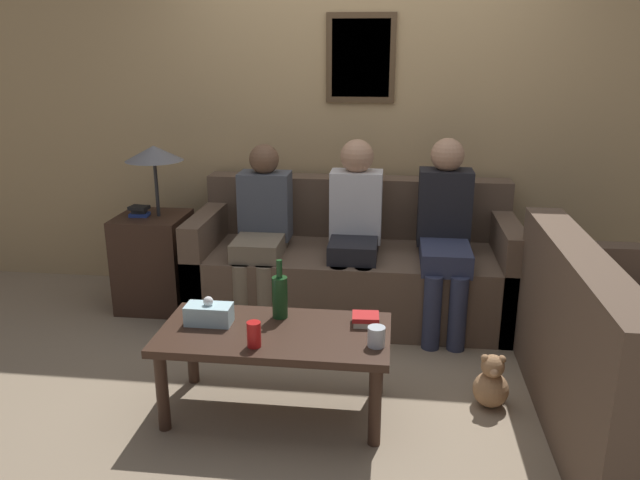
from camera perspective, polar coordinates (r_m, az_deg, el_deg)
name	(u,v)px	position (r m, az deg, el deg)	size (l,w,h in m)	color
ground_plane	(347,344)	(3.95, 2.45, -9.46)	(16.00, 16.00, 0.00)	gray
wall_back	(360,116)	(4.55, 3.68, 11.25)	(9.00, 0.08, 2.60)	tan
couch_main	(353,268)	(4.31, 3.06, -2.57)	(2.14, 0.89, 0.89)	brown
couch_side	(635,371)	(3.34, 26.83, -10.68)	(0.89, 1.66, 0.89)	brown
coffee_table	(275,342)	(3.13, -4.16, -9.26)	(1.13, 0.57, 0.44)	#382319
side_table_with_lamp	(154,251)	(4.51, -14.90, -1.02)	(0.48, 0.46, 1.15)	#382319
wine_bottle	(280,296)	(3.20, -3.69, -5.10)	(0.08, 0.08, 0.31)	#19421E
drinking_glass	(376,337)	(2.94, 5.17, -8.78)	(0.08, 0.08, 0.09)	silver
book_stack	(366,319)	(3.15, 4.19, -7.24)	(0.14, 0.13, 0.05)	beige
soda_can	(254,334)	(2.93, -6.06, -8.57)	(0.07, 0.07, 0.12)	red
tissue_box	(209,314)	(3.19, -10.12, -6.65)	(0.23, 0.12, 0.15)	silver
person_left	(262,226)	(4.14, -5.34, 1.32)	(0.34, 0.60, 1.17)	#756651
person_middle	(355,223)	(4.08, 3.20, 1.52)	(0.34, 0.58, 1.21)	black
person_right	(445,228)	(4.06, 11.35, 1.11)	(0.34, 0.66, 1.22)	#2D334C
teddy_bear	(491,384)	(3.40, 15.38, -12.56)	(0.18, 0.18, 0.29)	#A87A51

